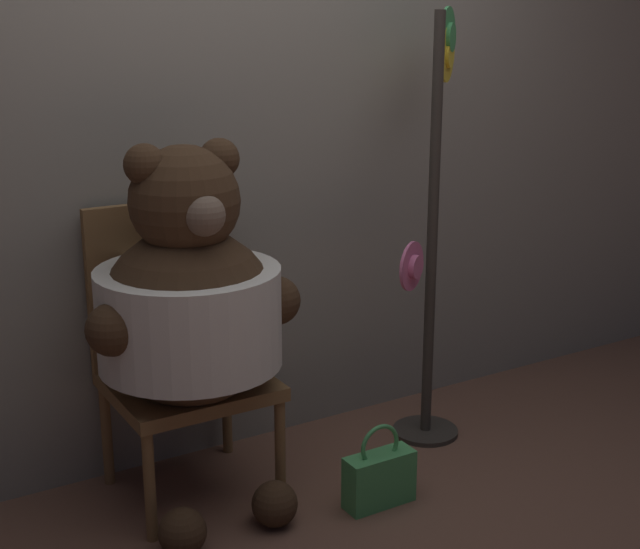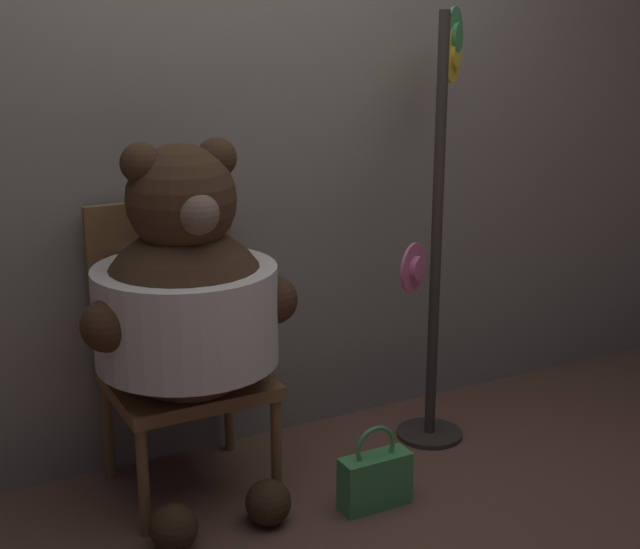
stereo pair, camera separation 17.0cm
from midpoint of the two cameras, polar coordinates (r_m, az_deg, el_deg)
The scene contains 6 objects.
ground_plane at distance 3.31m, azimuth -0.20°, elevation -15.35°, with size 14.00×14.00×0.00m, color brown.
wall_back at distance 3.56m, azimuth -6.86°, elevation 8.87°, with size 8.00×0.10×2.57m.
chair at distance 3.37m, azimuth -10.56°, elevation -4.56°, with size 0.56×0.52×1.08m.
teddy_bear at distance 3.13m, azimuth -9.88°, elevation -1.97°, with size 0.78×0.69×1.34m.
hat_display_rack at distance 3.63m, azimuth 5.89°, elevation 3.07°, with size 0.46×0.31×1.77m.
handbag_on_ground at distance 3.34m, azimuth 2.32°, elevation -12.84°, with size 0.27×0.10×0.32m.
Camera 1 is at (-1.52, -2.38, 1.73)m, focal length 50.00 mm.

